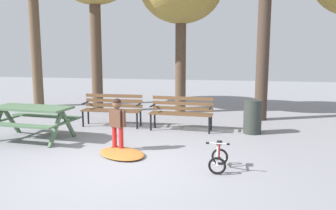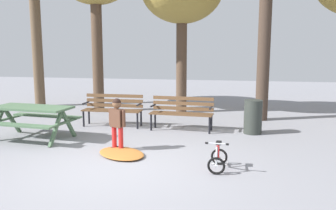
{
  "view_description": "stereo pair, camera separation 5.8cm",
  "coord_description": "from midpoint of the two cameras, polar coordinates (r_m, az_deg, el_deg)",
  "views": [
    {
      "loc": [
        1.98,
        -5.62,
        2.07
      ],
      "look_at": [
        0.58,
        1.89,
        0.85
      ],
      "focal_mm": 37.68,
      "sensor_mm": 36.0,
      "label": 1
    },
    {
      "loc": [
        2.04,
        -5.61,
        2.07
      ],
      "look_at": [
        0.58,
        1.89,
        0.85
      ],
      "focal_mm": 37.68,
      "sensor_mm": 36.0,
      "label": 2
    }
  ],
  "objects": [
    {
      "name": "ground",
      "position": [
        6.31,
        -8.73,
        -10.18
      ],
      "size": [
        36.0,
        36.0,
        0.0
      ],
      "primitive_type": "plane",
      "color": "gray"
    },
    {
      "name": "trash_bin",
      "position": [
        8.92,
        13.34,
        -1.86
      ],
      "size": [
        0.44,
        0.44,
        0.83
      ],
      "primitive_type": "cylinder",
      "color": "#2D332D",
      "rests_on": "ground"
    },
    {
      "name": "park_bench_far_left",
      "position": [
        9.63,
        -9.14,
        -0.37
      ],
      "size": [
        1.6,
        0.46,
        0.85
      ],
      "color": "brown",
      "rests_on": "ground"
    },
    {
      "name": "kids_bicycle",
      "position": [
        6.22,
        7.91,
        -8.5
      ],
      "size": [
        0.39,
        0.57,
        0.54
      ],
      "color": "black",
      "rests_on": "ground"
    },
    {
      "name": "leaf_pile",
      "position": [
        7.06,
        -7.72,
        -7.76
      ],
      "size": [
        1.32,
        1.26,
        0.07
      ],
      "primitive_type": "ellipsoid",
      "rotation": [
        0.0,
        0.0,
        2.48
      ],
      "color": "#B26B2D",
      "rests_on": "ground"
    },
    {
      "name": "child_standing",
      "position": [
        7.24,
        -8.43,
        -2.42
      ],
      "size": [
        0.39,
        0.24,
        1.08
      ],
      "color": "red",
      "rests_on": "ground"
    },
    {
      "name": "park_bench_left",
      "position": [
        9.03,
        2.02,
        -0.88
      ],
      "size": [
        1.62,
        0.55,
        0.85
      ],
      "color": "brown",
      "rests_on": "ground"
    },
    {
      "name": "picnic_table",
      "position": [
        8.65,
        -21.37,
        -1.39
      ],
      "size": [
        1.92,
        1.5,
        0.79
      ],
      "color": "#4C6B4C",
      "rests_on": "ground"
    }
  ]
}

